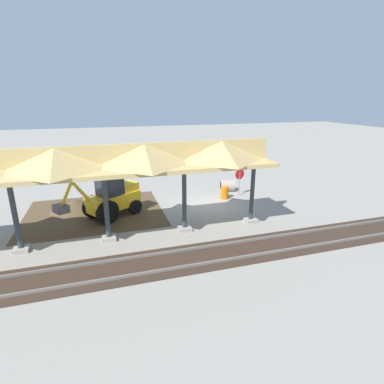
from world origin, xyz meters
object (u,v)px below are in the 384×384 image
Objects in this scene: backhoe at (111,197)px; traffic_barrel at (225,193)px; stop_sign at (240,177)px; concrete_pipe at (227,185)px.

backhoe is 5.52× the size of traffic_barrel.
stop_sign is 0.41× the size of backhoe.
stop_sign is 1.63× the size of concrete_pipe.
concrete_pipe is at bearing -119.30° from traffic_barrel.
backhoe is (9.22, 1.43, -0.19)m from stop_sign.
concrete_pipe reaches higher than traffic_barrel.
stop_sign is at bearing -166.35° from traffic_barrel.
stop_sign is 1.67m from traffic_barrel.
backhoe is at bearing 17.55° from concrete_pipe.
stop_sign reaches higher than traffic_barrel.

